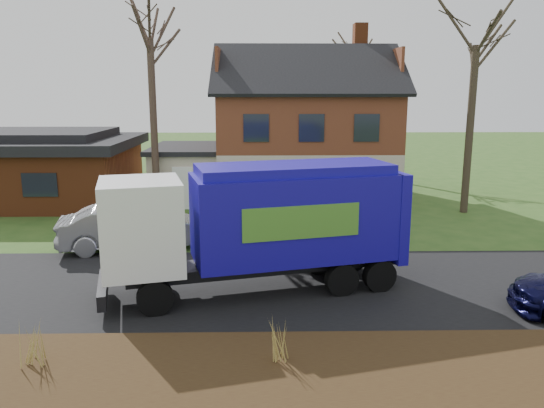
{
  "coord_description": "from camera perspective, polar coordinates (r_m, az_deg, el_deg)",
  "views": [
    {
      "loc": [
        -0.34,
        -14.8,
        5.7
      ],
      "look_at": [
        -0.01,
        2.5,
        2.0
      ],
      "focal_mm": 35.0,
      "sensor_mm": 36.0,
      "label": 1
    }
  ],
  "objects": [
    {
      "name": "grass_clump_west",
      "position": [
        11.97,
        -24.29,
        -13.45
      ],
      "size": [
        0.35,
        0.29,
        0.92
      ],
      "color": "#9F8C46",
      "rests_on": "mulch_verge"
    },
    {
      "name": "mulch_verge",
      "position": [
        11.01,
        0.84,
        -18.22
      ],
      "size": [
        80.0,
        3.5,
        0.3
      ],
      "primitive_type": "cube",
      "color": "black",
      "rests_on": "ground"
    },
    {
      "name": "tree_front_east",
      "position": [
        26.69,
        21.34,
        18.33
      ],
      "size": [
        3.97,
        3.97,
        11.04
      ],
      "color": "#3A3023",
      "rests_on": "ground"
    },
    {
      "name": "grass_clump_mid",
      "position": [
        11.11,
        0.44,
        -14.32
      ],
      "size": [
        0.33,
        0.27,
        0.93
      ],
      "color": "#A18B47",
      "rests_on": "mulch_verge"
    },
    {
      "name": "ground",
      "position": [
        15.86,
        0.19,
        -9.0
      ],
      "size": [
        120.0,
        120.0,
        0.0
      ],
      "primitive_type": "plane",
      "color": "#2B4E1A",
      "rests_on": "ground"
    },
    {
      "name": "main_house",
      "position": [
        28.82,
        2.57,
        8.73
      ],
      "size": [
        12.95,
        8.95,
        9.26
      ],
      "color": "beige",
      "rests_on": "ground"
    },
    {
      "name": "tree_back",
      "position": [
        37.17,
        9.49,
        16.72
      ],
      "size": [
        3.34,
        3.34,
        10.58
      ],
      "color": "#433328",
      "rests_on": "ground"
    },
    {
      "name": "silver_sedan",
      "position": [
        20.11,
        -15.01,
        -2.37
      ],
      "size": [
        5.32,
        2.84,
        1.66
      ],
      "primitive_type": "imported",
      "rotation": [
        0.0,
        0.0,
        1.8
      ],
      "color": "#95979C",
      "rests_on": "ground"
    },
    {
      "name": "garbage_truck",
      "position": [
        15.04,
        -0.95,
        -1.7
      ],
      "size": [
        8.89,
        4.34,
        3.68
      ],
      "rotation": [
        0.0,
        0.0,
        0.25
      ],
      "color": "black",
      "rests_on": "ground"
    },
    {
      "name": "road",
      "position": [
        15.86,
        0.19,
        -8.96
      ],
      "size": [
        80.0,
        7.0,
        0.02
      ],
      "primitive_type": "cube",
      "color": "black",
      "rests_on": "ground"
    },
    {
      "name": "ranch_house",
      "position": [
        30.4,
        -23.7,
        3.7
      ],
      "size": [
        9.8,
        8.2,
        3.7
      ],
      "color": "brown",
      "rests_on": "ground"
    },
    {
      "name": "tree_front_west",
      "position": [
        25.88,
        -13.15,
        19.58
      ],
      "size": [
        3.77,
        3.77,
        11.19
      ],
      "color": "#443329",
      "rests_on": "ground"
    }
  ]
}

